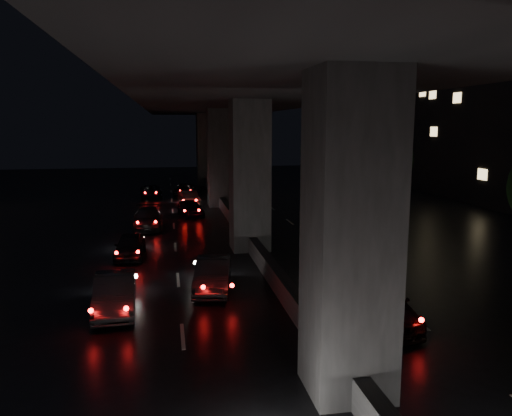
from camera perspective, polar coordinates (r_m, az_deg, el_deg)
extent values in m
plane|color=black|center=(22.68, 1.36, -7.67)|extent=(120.00, 120.00, 0.00)
cube|color=#2D2D2F|center=(12.34, 10.72, -3.25)|extent=(2.00, 2.00, 8.00)
cube|color=#2D2D2F|center=(26.73, -0.75, 3.70)|extent=(2.00, 2.00, 8.00)
cube|color=#2D2D2F|center=(41.55, -4.14, 5.73)|extent=(2.00, 2.00, 8.00)
cube|color=#2D2D2F|center=(56.47, -5.76, 6.69)|extent=(2.00, 2.00, 8.00)
cube|color=black|center=(26.68, -0.77, 13.91)|extent=(12.00, 80.00, 1.50)
cube|color=#2D2D2F|center=(26.49, -13.79, 16.39)|extent=(0.40, 80.00, 1.00)
cube|color=#2D2D2F|center=(28.32, 11.36, 16.01)|extent=(0.40, 80.00, 1.00)
cube|color=#2D2D2F|center=(27.32, -0.73, -3.78)|extent=(0.45, 70.00, 0.85)
cylinder|color=black|center=(36.98, 14.48, 0.95)|extent=(0.44, 0.44, 2.80)
sphere|color=black|center=(36.69, 14.67, 5.31)|extent=(3.80, 3.80, 3.80)
cylinder|color=black|center=(51.84, 7.14, 3.53)|extent=(0.44, 0.44, 2.80)
sphere|color=black|center=(51.63, 7.21, 6.65)|extent=(3.80, 3.80, 3.80)
cylinder|color=#2D2D33|center=(42.37, 11.90, 6.30)|extent=(0.18, 0.18, 9.00)
cube|color=#2D2D33|center=(41.97, 10.68, 12.33)|extent=(2.40, 0.10, 0.10)
sphere|color=#F5A031|center=(41.59, 9.23, 12.12)|extent=(0.44, 0.44, 0.44)
imported|color=black|center=(17.90, 13.77, -10.50)|extent=(2.02, 4.58, 1.31)
imported|color=#262629|center=(19.01, -15.83, -9.36)|extent=(1.61, 4.10, 1.33)
imported|color=black|center=(20.64, -4.95, -7.58)|extent=(1.97, 4.08, 1.29)
imported|color=black|center=(26.28, -14.21, -4.22)|extent=(1.53, 3.55, 1.20)
imported|color=#232426|center=(33.39, -12.27, -1.16)|extent=(1.94, 4.55, 1.31)
imported|color=black|center=(37.29, -7.48, -0.01)|extent=(2.12, 3.75, 1.20)
imported|color=#3D3935|center=(42.08, -7.69, 1.08)|extent=(1.85, 3.89, 1.23)
imported|color=black|center=(48.27, -8.16, 2.09)|extent=(2.37, 4.30, 1.14)
imported|color=black|center=(47.39, -11.89, 1.86)|extent=(2.21, 4.33, 1.17)
imported|color=#585C60|center=(48.81, -1.29, 2.21)|extent=(1.49, 3.20, 1.06)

